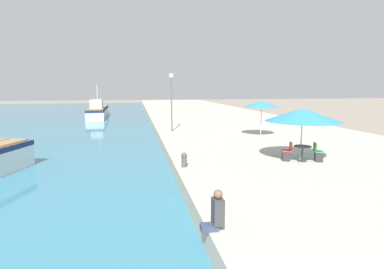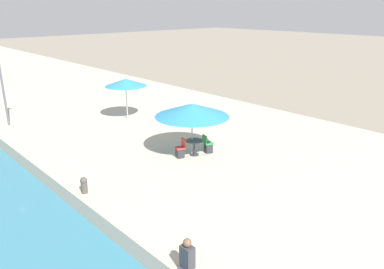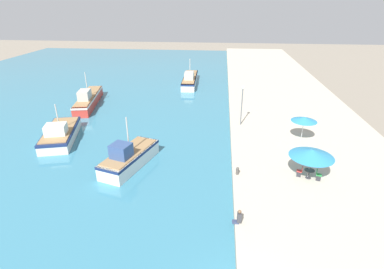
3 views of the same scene
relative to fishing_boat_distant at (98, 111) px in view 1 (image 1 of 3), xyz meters
The scene contains 10 objects.
quay_promenade 15.86m from the fishing_boat_distant, 20.74° to the right, with size 16.00×90.00×0.70m.
fishing_boat_distant is the anchor object (origin of this frame).
cafe_umbrella_pink 33.39m from the fishing_boat_distant, 67.25° to the right, with size 3.48×3.48×2.51m.
cafe_umbrella_white 27.47m from the fishing_boat_distant, 59.29° to the right, with size 2.55×2.55×2.54m.
cafe_table 33.47m from the fishing_boat_distant, 67.31° to the right, with size 0.80×0.80×0.74m.
cafe_chair_left 33.95m from the fishing_boat_distant, 66.40° to the right, with size 0.53×0.52×0.91m.
cafe_chair_right 33.01m from the fishing_boat_distant, 68.28° to the right, with size 0.53×0.51×0.91m.
person_at_quay 37.52m from the fishing_boat_distant, 79.21° to the right, with size 0.56×0.36×1.04m.
mooring_bollard 31.70m from the fishing_boat_distant, 76.86° to the right, with size 0.26×0.26×0.65m.
lamppost 21.62m from the fishing_boat_distant, 68.12° to the right, with size 0.36×0.36×4.56m.
Camera 1 is at (-1.67, -0.97, 4.20)m, focal length 28.00 mm.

